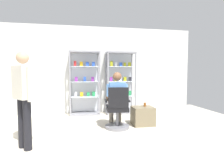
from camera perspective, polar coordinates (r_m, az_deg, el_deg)
name	(u,v)px	position (r m, az deg, el deg)	size (l,w,h in m)	color
ground_plane	(125,152)	(3.15, 4.26, -20.51)	(7.20, 7.20, 0.00)	beige
back_wall	(102,70)	(5.81, -3.29, 4.41)	(6.00, 0.10, 2.70)	silver
display_cabinet_left	(85,83)	(5.54, -8.60, 0.40)	(0.90, 0.45, 1.90)	gray
display_cabinet_right	(120,82)	(5.69, 2.54, 0.52)	(0.90, 0.45, 1.90)	gray
office_chair	(117,112)	(4.14, 1.73, -8.72)	(0.59, 0.56, 0.96)	slate
seated_shopkeeper	(117,97)	(4.25, 1.47, -4.04)	(0.51, 0.59, 1.29)	slate
storage_crate	(143,116)	(4.54, 9.68, -9.87)	(0.51, 0.43, 0.44)	#72664C
tea_glass	(145,105)	(4.56, 10.34, -6.38)	(0.07, 0.07, 0.09)	brown
standing_customer	(24,94)	(3.34, -26.09, -2.79)	(0.40, 0.41, 1.63)	black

